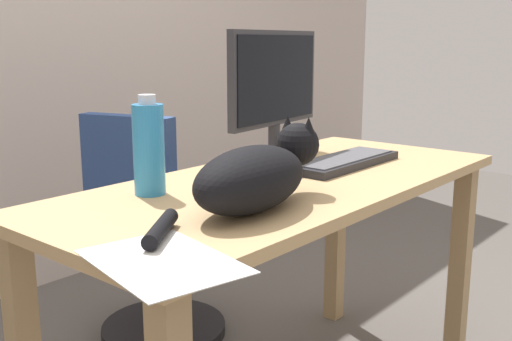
{
  "coord_description": "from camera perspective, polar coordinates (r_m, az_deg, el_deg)",
  "views": [
    {
      "loc": [
        -1.33,
        -1.01,
        1.13
      ],
      "look_at": [
        -0.18,
        -0.04,
        0.81
      ],
      "focal_mm": 42.38,
      "sensor_mm": 36.0,
      "label": 1
    }
  ],
  "objects": [
    {
      "name": "monitor",
      "position": [
        1.96,
        1.79,
        7.58
      ],
      "size": [
        0.48,
        0.2,
        0.41
      ],
      "color": "#333338",
      "rests_on": "desk"
    },
    {
      "name": "desk",
      "position": [
        1.74,
        2.82,
        -4.53
      ],
      "size": [
        1.48,
        0.64,
        0.75
      ],
      "color": "tan",
      "rests_on": "ground_plane"
    },
    {
      "name": "cat",
      "position": [
        1.39,
        0.03,
        -0.41
      ],
      "size": [
        0.61,
        0.22,
        0.2
      ],
      "color": "black",
      "rests_on": "desk"
    },
    {
      "name": "office_chair",
      "position": [
        2.32,
        -9.63,
        -7.13
      ],
      "size": [
        0.5,
        0.48,
        0.89
      ],
      "color": "black",
      "rests_on": "ground_plane"
    },
    {
      "name": "water_bottle",
      "position": [
        1.54,
        -10.09,
        2.08
      ],
      "size": [
        0.08,
        0.08,
        0.25
      ],
      "color": "#2D8CD1",
      "rests_on": "desk"
    },
    {
      "name": "computer_mouse",
      "position": [
        1.7,
        0.38,
        -0.22
      ],
      "size": [
        0.11,
        0.06,
        0.04
      ],
      "primitive_type": "ellipsoid",
      "color": "black",
      "rests_on": "desk"
    },
    {
      "name": "back_wall",
      "position": [
        2.86,
        -22.93,
        14.56
      ],
      "size": [
        6.0,
        0.04,
        2.6
      ],
      "primitive_type": "cube",
      "color": "beige",
      "rests_on": "ground_plane"
    },
    {
      "name": "paper_sheet",
      "position": [
        1.09,
        -8.81,
        -8.46
      ],
      "size": [
        0.27,
        0.33,
        0.0
      ],
      "primitive_type": "cube",
      "rotation": [
        0.0,
        0.0,
        -0.22
      ],
      "color": "white",
      "rests_on": "desk"
    },
    {
      "name": "keyboard",
      "position": [
        1.91,
        8.26,
        0.86
      ],
      "size": [
        0.44,
        0.15,
        0.03
      ],
      "color": "#232328",
      "rests_on": "desk"
    }
  ]
}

